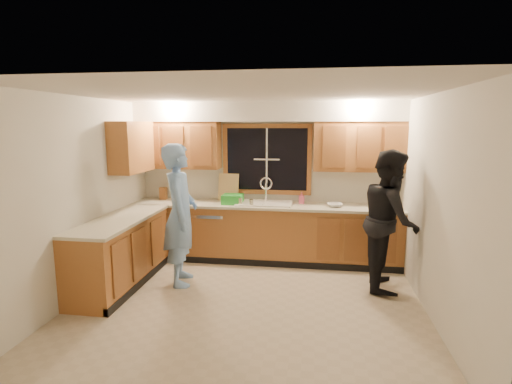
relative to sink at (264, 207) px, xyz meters
The scene contains 26 objects.
floor 1.82m from the sink, 90.00° to the right, with size 4.20×4.20×0.00m, color #B7A78C.
ceiling 2.29m from the sink, 90.00° to the right, with size 4.20×4.20×0.00m, color silver.
wall_back 0.49m from the sink, 90.00° to the left, with size 4.20×4.20×0.00m, color beige.
wall_left 2.67m from the sink, 142.62° to the right, with size 3.80×3.80×0.00m, color beige.
wall_right 2.67m from the sink, 37.38° to the right, with size 3.80×3.80×0.00m, color beige.
base_cabinets_back 0.42m from the sink, 90.00° to the right, with size 4.20×0.60×0.88m, color #A3632F.
base_cabinets_left 2.23m from the sink, 145.12° to the right, with size 0.60×1.90×0.88m, color #A3632F.
countertop_back 0.04m from the sink, 90.00° to the right, with size 4.20×0.63×0.04m, color beige.
countertop_left 2.18m from the sink, 144.90° to the right, with size 0.63×1.90×0.04m, color beige.
upper_cabinets_left 1.72m from the sink, behind, with size 1.35×0.33×0.75m, color #A3632F.
upper_cabinets_right 1.72m from the sink, ahead, with size 1.35×0.33×0.75m, color #A3632F.
upper_cabinets_return 2.21m from the sink, 165.94° to the right, with size 0.33×0.90×0.75m, color #A3632F.
soffit 1.49m from the sink, 90.00° to the left, with size 4.20×0.35×0.30m, color white.
window_frame 0.79m from the sink, 90.00° to the left, with size 1.44×0.03×1.14m.
sink is the anchor object (origin of this frame).
dishwasher 0.96m from the sink, behind, with size 0.60×0.56×0.82m, color white.
stove 2.60m from the sink, 134.61° to the right, with size 0.58×0.75×0.90m, color white.
man 1.48m from the sink, 133.00° to the right, with size 0.70×0.46×1.91m, color #79A7E5.
woman 1.95m from the sink, 24.90° to the right, with size 0.90×0.70×1.84m, color black.
knife_block 1.74m from the sink, behind, with size 0.11×0.09×0.20m, color brown.
cutting_board 0.71m from the sink, 161.87° to the left, with size 0.33×0.02×0.45m, color tan.
dish_crate 0.52m from the sink, behind, with size 0.31×0.29×0.15m, color green.
soap_bottle 0.61m from the sink, 12.58° to the left, with size 0.08×0.09×0.19m, color #DE5479.
bowl 1.09m from the sink, ahead, with size 0.23×0.23×0.06m, color silver.
can_left 0.41m from the sink, 155.38° to the right, with size 0.07×0.07×0.12m, color #BCB191.
can_right 0.29m from the sink, 129.42° to the right, with size 0.06×0.06×0.11m, color #BCB191.
Camera 1 is at (0.79, -4.51, 2.15)m, focal length 28.00 mm.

